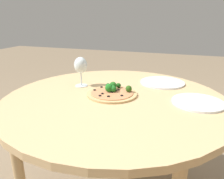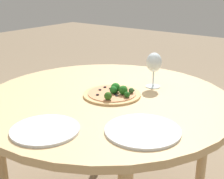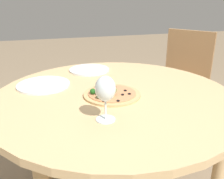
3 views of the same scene
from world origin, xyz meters
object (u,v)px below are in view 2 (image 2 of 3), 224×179
object	(u,v)px
pizza	(114,93)
plate_far	(143,130)
wine_glass	(154,63)
plate_near	(45,130)

from	to	relation	value
pizza	plate_far	xyz separation A→B (m)	(0.23, 0.30, -0.01)
wine_glass	plate_far	size ratio (longest dim) A/B	0.64
plate_near	plate_far	size ratio (longest dim) A/B	0.91
wine_glass	plate_far	bearing A→B (deg)	25.76
pizza	plate_far	size ratio (longest dim) A/B	0.98
pizza	wine_glass	distance (m)	0.26
pizza	plate_far	distance (m)	0.37
plate_far	wine_glass	bearing A→B (deg)	-154.24
pizza	plate_near	world-z (taller)	pizza
plate_far	pizza	bearing A→B (deg)	-127.25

